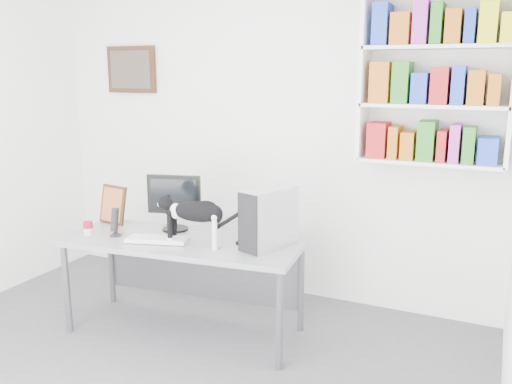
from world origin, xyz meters
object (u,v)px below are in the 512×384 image
Objects in this scene: keyboard at (157,239)px; cat at (196,223)px; pc_tower at (269,218)px; desk at (184,286)px; soup_can at (88,228)px; bookshelf at (435,77)px; speaker at (115,221)px; leaning_print at (113,204)px; monitor at (174,202)px.

cat reaches higher than keyboard.
keyboard is 0.82m from pc_tower.
desk is 0.83m from soup_can.
speaker is (-2.04, -1.01, -1.03)m from bookshelf.
leaning_print reaches higher than speaker.
desk is 7.83× the size of speaker.
speaker is at bearing 17.57° from soup_can.
cat is (0.30, 0.02, 0.15)m from keyboard.
speaker is at bearing -153.56° from bookshelf.
monitor is 1.06× the size of pc_tower.
bookshelf is 2.29× the size of cat.
keyboard is 0.37m from speaker.
pc_tower is at bearing 7.61° from leaning_print.
leaning_print is (-2.27, -0.75, -0.98)m from bookshelf.
desk is 16.93× the size of soup_can.
desk is at bearing 25.34° from speaker.
bookshelf is at bearing 6.37° from monitor.
monitor is at bearing 135.49° from cat.
keyboard is at bearing -145.20° from pc_tower.
monitor is at bearing -166.45° from pc_tower.
soup_can is at bearing -148.61° from pc_tower.
pc_tower is at bearing 16.89° from cat.
bookshelf reaches higher than desk.
keyboard is (-1.68, -1.00, -1.12)m from bookshelf.
bookshelf is at bearing 28.64° from cat.
bookshelf is at bearing 14.20° from keyboard.
pc_tower is 1.32× the size of leaning_print.
cat is (-0.46, -0.20, -0.04)m from pc_tower.
bookshelf reaches higher than pc_tower.
bookshelf is 2.26m from keyboard.
leaning_print reaches higher than soup_can.
monitor is 0.65m from soup_can.
monitor reaches higher than cat.
cat is at bearing -138.06° from pc_tower.
keyboard is at bearing 13.11° from speaker.
keyboard is 0.34m from cat.
pc_tower is 0.50m from cat.
speaker is (-0.32, -0.31, -0.11)m from monitor.
desk is 0.85m from pc_tower.
leaning_print is (-0.55, -0.04, -0.06)m from monitor.
monitor is (-1.73, -0.71, -0.92)m from bookshelf.
monitor is at bearing 54.95° from speaker.
desk is 3.96× the size of keyboard.
cat is (0.17, -0.09, 0.52)m from desk.
pc_tower reaches higher than soup_can.
bookshelf is 2.08m from monitor.
speaker is at bearing -171.53° from desk.
monitor is 0.36m from keyboard.
monitor reaches higher than leaning_print.
cat reaches higher than leaning_print.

